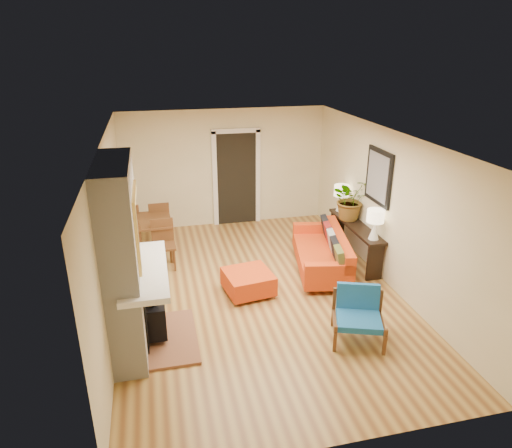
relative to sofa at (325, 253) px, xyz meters
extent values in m
plane|color=#B88F47|center=(-1.37, -0.53, -0.34)|extent=(6.50, 6.50, 0.00)
plane|color=white|center=(-1.37, -0.53, 2.26)|extent=(6.50, 6.50, 0.00)
plane|color=beige|center=(-1.37, 2.72, 0.96)|extent=(4.50, 0.00, 4.50)
plane|color=beige|center=(-1.37, -3.78, 0.96)|extent=(4.50, 0.00, 4.50)
plane|color=beige|center=(-3.62, -0.53, 0.96)|extent=(0.00, 6.50, 6.50)
plane|color=beige|center=(0.88, -0.53, 0.96)|extent=(0.00, 6.50, 6.50)
cube|color=black|center=(-1.12, 2.69, 0.71)|extent=(0.88, 0.06, 2.10)
cube|color=white|center=(-1.61, 2.68, 0.71)|extent=(0.10, 0.08, 2.18)
cube|color=white|center=(-0.63, 2.68, 0.71)|extent=(0.10, 0.08, 2.18)
cube|color=white|center=(-1.12, 2.68, 1.79)|extent=(1.08, 0.08, 0.10)
cube|color=black|center=(0.85, -0.13, 1.41)|extent=(0.04, 0.85, 0.95)
cube|color=slate|center=(0.83, -0.13, 1.41)|extent=(0.01, 0.70, 0.80)
cube|color=black|center=(-3.58, -0.18, 1.08)|extent=(0.06, 0.95, 0.02)
cube|color=black|center=(-3.58, -0.18, 1.38)|extent=(0.06, 0.95, 0.02)
cube|color=white|center=(-3.41, -1.53, 1.52)|extent=(0.42, 1.50, 1.48)
cube|color=white|center=(-3.41, -1.53, 0.22)|extent=(0.42, 1.50, 1.12)
cube|color=white|center=(-3.16, -1.53, 0.78)|extent=(0.60, 1.68, 0.08)
cube|color=black|center=(-3.19, -1.53, 0.11)|extent=(0.03, 0.72, 0.78)
cube|color=brown|center=(-2.90, -1.53, -0.32)|extent=(0.75, 1.30, 0.04)
cube|color=black|center=(-3.08, -1.53, 0.00)|extent=(0.30, 0.36, 0.48)
cylinder|color=black|center=(-3.08, -1.53, 0.44)|extent=(0.10, 0.10, 0.40)
cube|color=gold|center=(-3.18, -1.53, 1.41)|extent=(0.04, 0.95, 0.95)
cube|color=silver|center=(-3.16, -1.53, 1.41)|extent=(0.01, 0.82, 0.82)
cylinder|color=silver|center=(-0.56, -0.76, -0.29)|extent=(0.04, 0.04, 0.09)
cylinder|color=silver|center=(0.07, -0.89, -0.29)|extent=(0.04, 0.04, 0.09)
cylinder|color=silver|center=(-0.22, 0.92, -0.29)|extent=(0.04, 0.04, 0.09)
cylinder|color=silver|center=(0.42, 0.79, -0.29)|extent=(0.04, 0.04, 0.09)
cube|color=#C64B12|center=(-0.07, 0.02, -0.10)|extent=(1.21, 2.07, 0.28)
cube|color=#C64B12|center=(0.24, -0.05, 0.20)|extent=(0.57, 1.94, 0.32)
cube|color=#C64B12|center=(-0.25, -0.85, 0.13)|extent=(0.85, 0.33, 0.18)
cube|color=#C64B12|center=(0.11, 0.89, 0.13)|extent=(0.85, 0.33, 0.18)
cube|color=brown|center=(-0.03, -0.75, 0.24)|extent=(0.26, 0.40, 0.38)
cube|color=black|center=(0.04, -0.38, 0.24)|extent=(0.26, 0.40, 0.38)
cube|color=#A6A6A1|center=(0.12, -0.02, 0.24)|extent=(0.26, 0.40, 0.38)
cube|color=maroon|center=(0.18, 0.30, 0.24)|extent=(0.26, 0.40, 0.38)
cube|color=black|center=(0.26, 0.66, 0.24)|extent=(0.26, 0.40, 0.38)
cylinder|color=silver|center=(-1.80, -0.86, -0.31)|extent=(0.04, 0.04, 0.06)
cylinder|color=silver|center=(-1.20, -0.78, -0.31)|extent=(0.04, 0.04, 0.06)
cylinder|color=silver|center=(-1.89, -0.27, -0.31)|extent=(0.04, 0.04, 0.06)
cylinder|color=silver|center=(-1.29, -0.18, -0.31)|extent=(0.04, 0.04, 0.06)
cube|color=#C64B12|center=(-1.54, -0.52, -0.12)|extent=(0.85, 0.85, 0.32)
cube|color=brown|center=(-0.63, -2.02, -0.06)|extent=(0.27, 0.66, 0.05)
cube|color=brown|center=(-0.73, -2.30, -0.14)|extent=(0.06, 0.06, 0.40)
cube|color=brown|center=(-0.53, -1.74, -0.02)|extent=(0.06, 0.06, 0.64)
cube|color=brown|center=(-0.02, -2.24, -0.06)|extent=(0.27, 0.66, 0.05)
cube|color=brown|center=(-0.12, -2.52, -0.14)|extent=(0.06, 0.06, 0.40)
cube|color=brown|center=(0.09, -1.96, -0.02)|extent=(0.06, 0.06, 0.64)
cube|color=#1F7BBF|center=(-0.32, -2.13, -0.01)|extent=(0.75, 0.73, 0.09)
cube|color=#1F7BBF|center=(-0.23, -1.87, 0.21)|extent=(0.62, 0.35, 0.37)
cube|color=brown|center=(-3.02, 1.34, 0.39)|extent=(0.71, 1.00, 0.04)
cylinder|color=brown|center=(-3.28, 0.92, 0.02)|extent=(0.04, 0.04, 0.70)
cylinder|color=brown|center=(-2.73, 0.93, 0.02)|extent=(0.04, 0.04, 0.70)
cylinder|color=brown|center=(-3.30, 1.76, 0.02)|extent=(0.04, 0.04, 0.70)
cylinder|color=brown|center=(-2.76, 1.77, 0.02)|extent=(0.04, 0.04, 0.70)
cube|color=brown|center=(-2.85, 0.71, 0.10)|extent=(0.42, 0.42, 0.04)
cube|color=brown|center=(-2.86, 0.91, 0.35)|extent=(0.41, 0.05, 0.45)
cylinder|color=brown|center=(-3.01, 0.54, -0.12)|extent=(0.03, 0.03, 0.43)
cylinder|color=brown|center=(-2.68, 0.55, -0.12)|extent=(0.03, 0.03, 0.43)
cylinder|color=brown|center=(-3.02, 0.87, -0.12)|extent=(0.03, 0.03, 0.43)
cylinder|color=brown|center=(-2.69, 0.88, -0.12)|extent=(0.03, 0.03, 0.43)
cube|color=brown|center=(-2.89, 1.98, 0.10)|extent=(0.42, 0.42, 0.04)
cube|color=brown|center=(-2.88, 1.79, 0.35)|extent=(0.41, 0.05, 0.45)
cylinder|color=brown|center=(-3.05, 1.81, -0.12)|extent=(0.03, 0.03, 0.43)
cylinder|color=brown|center=(-2.72, 1.82, -0.12)|extent=(0.03, 0.03, 0.43)
cylinder|color=brown|center=(-3.06, 2.15, -0.12)|extent=(0.03, 0.03, 0.43)
cylinder|color=brown|center=(-2.73, 2.15, -0.12)|extent=(0.03, 0.03, 0.43)
cube|color=black|center=(0.70, 0.27, 0.36)|extent=(0.34, 1.85, 0.05)
cube|color=black|center=(0.70, -0.58, 0.00)|extent=(0.30, 0.04, 0.68)
cube|color=black|center=(0.70, 1.12, 0.00)|extent=(0.30, 0.04, 0.68)
cone|color=white|center=(0.70, -0.43, 0.54)|extent=(0.18, 0.18, 0.30)
cylinder|color=white|center=(0.70, -0.43, 0.72)|extent=(0.03, 0.03, 0.06)
cylinder|color=#FFEABF|center=(0.70, -0.43, 0.82)|extent=(0.30, 0.30, 0.22)
cone|color=white|center=(0.70, 1.03, 0.54)|extent=(0.18, 0.18, 0.30)
cylinder|color=white|center=(0.70, 1.03, 0.72)|extent=(0.03, 0.03, 0.06)
cylinder|color=#FFEABF|center=(0.70, 1.03, 0.82)|extent=(0.30, 0.30, 0.22)
imported|color=#1E5919|center=(0.69, 0.57, 0.80)|extent=(0.85, 0.78, 0.82)
camera|label=1|loc=(-2.93, -7.04, 3.57)|focal=32.00mm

